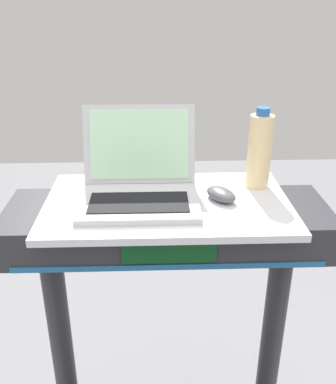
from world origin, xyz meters
name	(u,v)px	position (x,y,z in m)	size (l,w,h in m)	color
desk_board	(167,204)	(0.00, 0.70, 1.12)	(0.67, 0.40, 0.02)	silver
laptop	(139,183)	(-0.08, 0.72, 1.18)	(0.32, 0.29, 0.23)	#B7B7BC
computer_mouse	(221,194)	(0.15, 0.70, 1.15)	(0.06, 0.10, 0.03)	#4C4C51
water_bottle	(260,151)	(0.27, 0.79, 1.24)	(0.07, 0.07, 0.23)	beige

